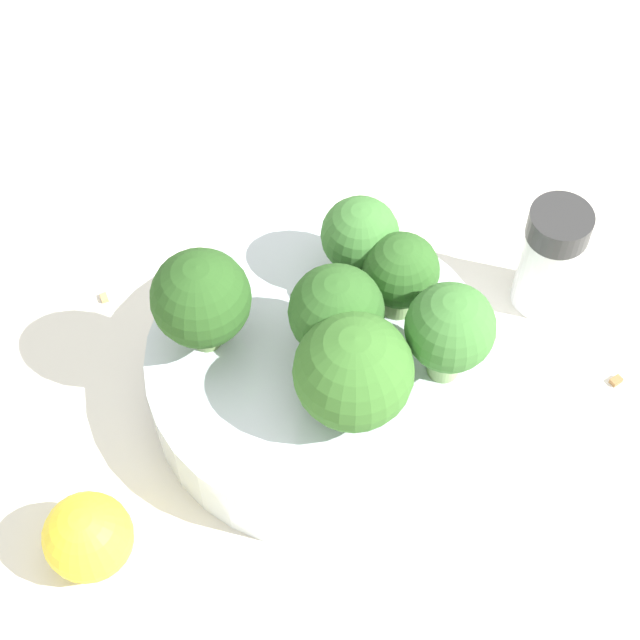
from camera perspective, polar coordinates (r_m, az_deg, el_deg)
name	(u,v)px	position (r m, az deg, el deg)	size (l,w,h in m)	color
ground_plane	(320,393)	(0.55, 0.00, -3.89)	(3.00, 3.00, 0.00)	silver
bowl	(320,374)	(0.53, 0.00, -2.90)	(0.17, 0.17, 0.04)	silver
broccoli_floret_0	(353,373)	(0.48, 1.79, -2.82)	(0.05, 0.05, 0.06)	#7A9E5B
broccoli_floret_1	(401,273)	(0.51, 4.32, 2.51)	(0.04, 0.04, 0.05)	#7A9E5B
broccoli_floret_2	(201,299)	(0.50, -6.36, 1.09)	(0.05, 0.05, 0.06)	#7A9E5B
broccoli_floret_3	(450,330)	(0.49, 6.94, -0.53)	(0.04, 0.04, 0.06)	#8EB770
broccoli_floret_4	(336,312)	(0.49, 0.86, 0.45)	(0.04, 0.04, 0.06)	#84AD66
broccoli_floret_5	(360,237)	(0.52, 2.15, 4.43)	(0.04, 0.04, 0.05)	#84AD66
pepper_shaker	(550,258)	(0.56, 12.17, 3.26)	(0.03, 0.03, 0.07)	silver
lemon_wedge	(88,537)	(0.50, -12.26, -11.25)	(0.04, 0.04, 0.04)	yellow
almond_crumb_0	(104,296)	(0.59, -11.46, 1.25)	(0.01, 0.00, 0.01)	tan
almond_crumb_1	(617,379)	(0.57, 15.55, -3.06)	(0.01, 0.00, 0.01)	olive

